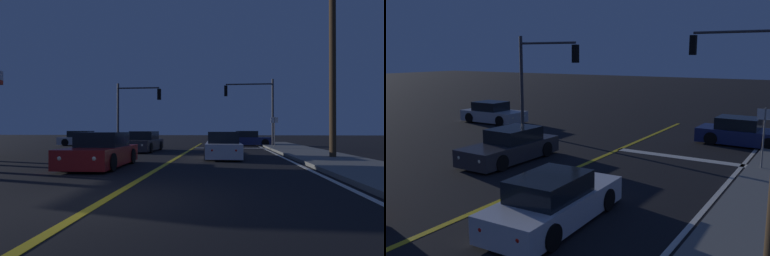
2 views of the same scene
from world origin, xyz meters
TOP-DOWN VIEW (x-y plane):
  - lane_line_center at (0.00, 10.09)m, footprint 0.20×34.29m
  - lane_line_edge_right at (5.43, 10.09)m, footprint 0.16×34.29m
  - stop_bar at (2.84, 18.67)m, footprint 5.68×0.50m
  - car_parked_curb_charcoal at (-2.95, 14.51)m, footprint 1.92×4.56m
  - car_distant_tail_navy at (4.61, 22.73)m, footprint 4.28×1.96m
  - car_side_waiting_white at (2.34, 10.11)m, footprint 1.89×4.62m
  - car_following_oncoming_silver at (-10.41, 21.38)m, footprint 4.21×2.02m
  - traffic_signal_near_right at (4.99, 20.97)m, footprint 4.16×0.28m
  - traffic_signal_far_left at (-5.10, 19.57)m, footprint 3.75×0.28m
  - street_sign_corner at (6.18, 18.17)m, footprint 0.56×0.10m

SIDE VIEW (x-z plane):
  - lane_line_center at x=0.00m, z-range 0.00..0.01m
  - lane_line_edge_right at x=5.43m, z-range 0.00..0.01m
  - stop_bar at x=2.84m, z-range 0.00..0.01m
  - car_distant_tail_navy at x=4.61m, z-range -0.09..1.25m
  - car_following_oncoming_silver at x=-10.41m, z-range -0.09..1.25m
  - car_side_waiting_white at x=2.34m, z-range -0.09..1.25m
  - car_parked_curb_charcoal at x=-2.95m, z-range -0.09..1.25m
  - street_sign_corner at x=6.18m, z-range 0.42..2.85m
  - traffic_signal_far_left at x=-5.10m, z-range 0.89..6.23m
  - traffic_signal_near_right at x=4.99m, z-range 0.97..6.70m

